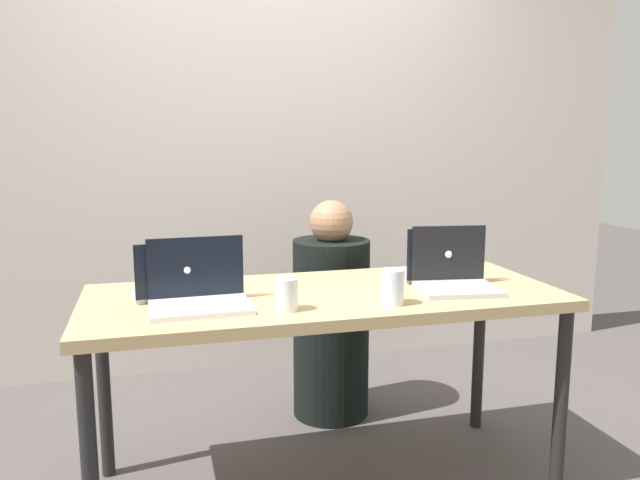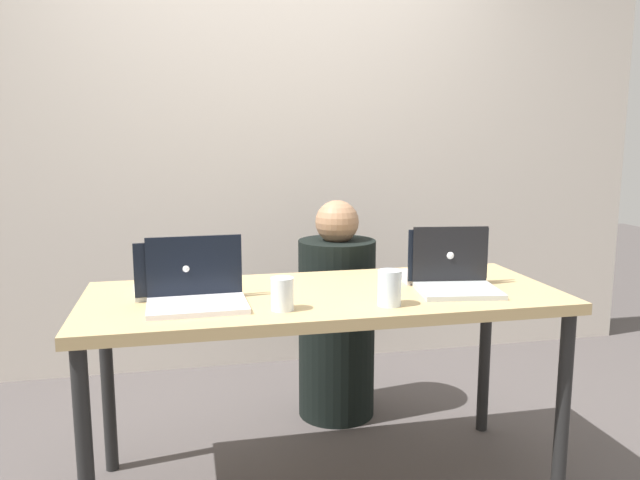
{
  "view_description": "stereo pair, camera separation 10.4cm",
  "coord_description": "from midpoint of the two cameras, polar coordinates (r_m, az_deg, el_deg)",
  "views": [
    {
      "loc": [
        -0.58,
        -2.11,
        1.31
      ],
      "look_at": [
        0.0,
        0.07,
        0.94
      ],
      "focal_mm": 35.0,
      "sensor_mm": 36.0,
      "label": 1
    },
    {
      "loc": [
        -0.48,
        -2.13,
        1.31
      ],
      "look_at": [
        0.0,
        0.07,
        0.94
      ],
      "focal_mm": 35.0,
      "sensor_mm": 36.0,
      "label": 2
    }
  ],
  "objects": [
    {
      "name": "water_glass_left",
      "position": [
        2.02,
        -4.55,
        -5.18
      ],
      "size": [
        0.07,
        0.07,
        0.11
      ],
      "color": "white",
      "rests_on": "desk"
    },
    {
      "name": "laptop_back_left",
      "position": [
        2.26,
        -13.6,
        -3.89
      ],
      "size": [
        0.36,
        0.25,
        0.2
      ],
      "rotation": [
        0.0,
        0.0,
        3.23
      ],
      "color": "silver",
      "rests_on": "desk"
    },
    {
      "name": "laptop_back_right",
      "position": [
        2.49,
        9.59,
        -2.47
      ],
      "size": [
        0.32,
        0.26,
        0.21
      ],
      "rotation": [
        0.0,
        0.0,
        3.1
      ],
      "color": "silver",
      "rests_on": "desk"
    },
    {
      "name": "back_wall",
      "position": [
        3.56,
        -6.43,
        7.14
      ],
      "size": [
        4.5,
        0.1,
        2.34
      ],
      "primitive_type": "cube",
      "color": "beige",
      "rests_on": "ground"
    },
    {
      "name": "desk",
      "position": [
        2.27,
        -0.87,
        -6.51
      ],
      "size": [
        1.7,
        0.69,
        0.76
      ],
      "color": "tan",
      "rests_on": "ground"
    },
    {
      "name": "laptop_front_right",
      "position": [
        2.34,
        10.94,
        -3.24
      ],
      "size": [
        0.31,
        0.28,
        0.22
      ],
      "rotation": [
        0.0,
        0.0,
        -0.14
      ],
      "color": "#B0B7B7",
      "rests_on": "desk"
    },
    {
      "name": "person_at_center",
      "position": [
        2.95,
        -0.0,
        -7.42
      ],
      "size": [
        0.38,
        0.38,
        1.02
      ],
      "rotation": [
        0.0,
        0.0,
        3.21
      ],
      "color": "black",
      "rests_on": "ground"
    },
    {
      "name": "water_glass_right",
      "position": [
        2.09,
        5.22,
        -4.53
      ],
      "size": [
        0.08,
        0.08,
        0.12
      ],
      "color": "silver",
      "rests_on": "desk"
    },
    {
      "name": "laptop_front_left",
      "position": [
        2.1,
        -12.43,
        -4.73
      ],
      "size": [
        0.33,
        0.26,
        0.22
      ],
      "rotation": [
        0.0,
        0.0,
        0.03
      ],
      "color": "silver",
      "rests_on": "desk"
    }
  ]
}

